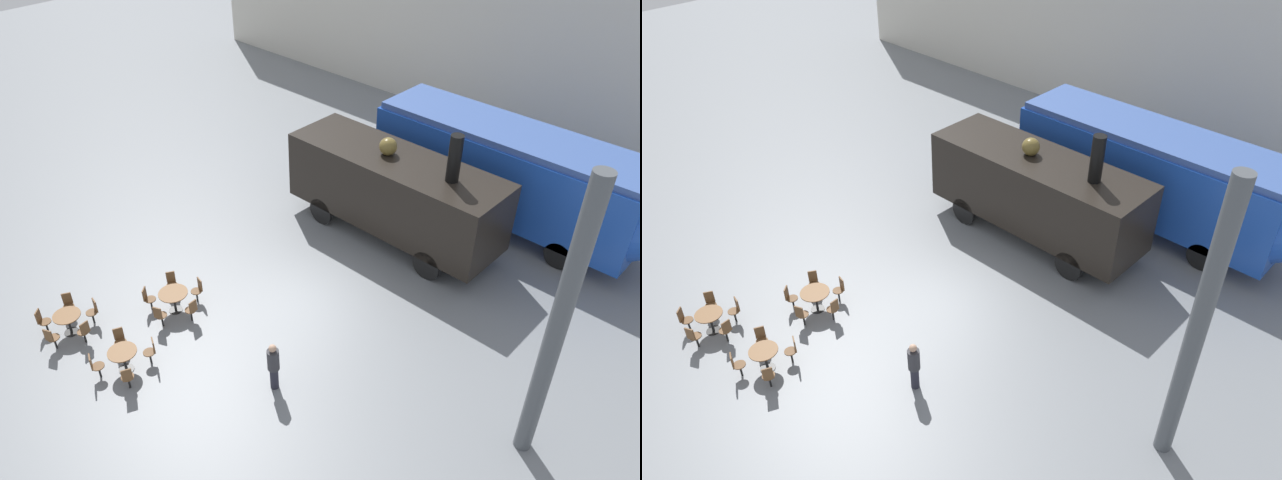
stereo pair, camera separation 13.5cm
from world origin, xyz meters
The scene contains 23 objects.
ground_plane centered at (0.00, 0.00, 0.00)m, with size 80.00×80.00×0.00m, color gray.
backdrop_wall centered at (0.00, 15.54, 4.50)m, with size 44.00×0.15×9.00m.
streamlined_locomotive centered at (2.99, 8.46, 2.18)m, with size 12.26×2.87×3.77m.
steam_locomotive centered at (-0.21, 4.71, 1.98)m, with size 8.17×2.60×4.88m.
cafe_table_near centered at (-4.15, -6.21, 0.56)m, with size 0.83×0.83×0.71m.
cafe_table_mid centered at (-2.63, -3.39, 0.59)m, with size 0.93×0.93×0.73m.
cafe_table_far centered at (-1.57, -5.90, 0.58)m, with size 0.83×0.83×0.74m.
cafe_chair_0 centered at (-4.72, -6.75, 0.51)m, with size 0.40×0.40×0.87m.
cafe_chair_1 centered at (-3.81, -6.93, 0.51)m, with size 0.38×0.40×0.87m.
cafe_chair_2 centered at (-3.36, -6.11, 0.51)m, with size 0.37×0.36×0.87m.
cafe_chair_3 centered at (-4.00, -5.44, 0.51)m, with size 0.36×0.38×0.87m.
cafe_chair_4 centered at (-4.84, -5.83, 0.51)m, with size 0.40×0.39×0.87m.
cafe_chair_5 centered at (-3.26, -3.95, 0.51)m, with size 0.41×0.40×0.87m.
cafe_chair_6 centered at (-2.30, -4.16, 0.51)m, with size 0.38×0.40×0.87m.
cafe_chair_7 centered at (-1.80, -3.32, 0.51)m, with size 0.37×0.36×0.87m.
cafe_chair_8 centered at (-2.45, -2.58, 0.51)m, with size 0.36×0.38×0.87m.
cafe_chair_9 centered at (-3.35, -2.97, 0.51)m, with size 0.40×0.39×0.87m.
cafe_chair_10 centered at (-0.86, -6.23, 0.51)m, with size 0.40×0.38×0.87m.
cafe_chair_11 centered at (-1.25, -5.18, 0.51)m, with size 0.38×0.40×0.87m.
cafe_chair_12 centered at (-2.29, -5.57, 0.51)m, with size 0.40×0.38×0.87m.
cafe_chair_13 centered at (-1.90, -6.62, 0.51)m, with size 0.38×0.40×0.87m.
visitor_person centered at (2.01, -3.38, 0.88)m, with size 0.34×0.34×1.62m.
support_pillar centered at (8.00, -0.34, 4.00)m, with size 0.44×0.44×8.00m.
Camera 1 is at (11.03, -11.08, 13.59)m, focal length 35.00 mm.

